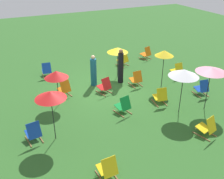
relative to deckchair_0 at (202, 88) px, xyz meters
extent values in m
plane|color=#2D6026|center=(4.15, -2.70, -0.37)|extent=(40.00, 40.00, 0.00)
cube|color=olive|center=(-0.22, -0.03, -0.35)|extent=(0.11, 0.76, 0.04)
cube|color=olive|center=(0.21, -0.08, -0.35)|extent=(0.11, 0.76, 0.04)
cube|color=#1947B7|center=(-0.02, -0.15, -0.10)|extent=(0.52, 0.48, 0.13)
cube|color=#1947B7|center=(0.01, 0.15, 0.18)|extent=(0.50, 0.29, 0.57)
cylinder|color=olive|center=(-0.03, -0.35, -0.17)|extent=(0.44, 0.07, 0.03)
cube|color=olive|center=(-0.49, -2.35, -0.35)|extent=(0.04, 0.76, 0.04)
cube|color=olive|center=(-0.05, -2.35, -0.35)|extent=(0.04, 0.76, 0.04)
cube|color=yellow|center=(-0.27, -2.45, -0.10)|extent=(0.48, 0.44, 0.13)
cube|color=yellow|center=(-0.27, -2.15, 0.18)|extent=(0.48, 0.25, 0.57)
cylinder|color=olive|center=(-0.27, -2.65, -0.17)|extent=(0.44, 0.03, 0.03)
cube|color=olive|center=(1.52, -5.19, -0.35)|extent=(0.27, 0.73, 0.04)
cube|color=olive|center=(1.94, -5.06, -0.35)|extent=(0.27, 0.73, 0.04)
cube|color=yellow|center=(1.76, -5.22, -0.10)|extent=(0.59, 0.56, 0.13)
cube|color=yellow|center=(1.67, -4.94, 0.18)|extent=(0.53, 0.38, 0.57)
cylinder|color=olive|center=(1.82, -5.41, -0.17)|extent=(0.43, 0.16, 0.03)
cube|color=olive|center=(6.14, -5.47, -0.35)|extent=(0.11, 0.76, 0.04)
cube|color=olive|center=(6.58, -5.52, -0.35)|extent=(0.11, 0.76, 0.04)
cube|color=#1947B7|center=(6.35, -5.60, -0.10)|extent=(0.52, 0.48, 0.13)
cube|color=#1947B7|center=(6.38, -5.30, 0.18)|extent=(0.50, 0.30, 0.57)
cylinder|color=olive|center=(6.33, -5.79, -0.17)|extent=(0.44, 0.07, 0.03)
cube|color=olive|center=(2.10, -0.17, -0.35)|extent=(0.16, 0.76, 0.04)
cube|color=olive|center=(2.53, -0.24, -0.35)|extent=(0.16, 0.76, 0.04)
cube|color=yellow|center=(2.30, -0.30, -0.10)|extent=(0.54, 0.50, 0.13)
cube|color=yellow|center=(2.35, -0.01, 0.18)|extent=(0.51, 0.32, 0.57)
cylinder|color=olive|center=(2.27, -0.50, -0.17)|extent=(0.44, 0.10, 0.03)
cube|color=olive|center=(4.04, -0.24, -0.35)|extent=(0.21, 0.75, 0.04)
cube|color=olive|center=(4.47, -0.15, -0.35)|extent=(0.21, 0.75, 0.04)
cube|color=#148C38|center=(4.28, -0.29, -0.10)|extent=(0.56, 0.53, 0.13)
cube|color=#148C38|center=(4.21, 0.00, 0.18)|extent=(0.52, 0.35, 0.57)
cylinder|color=olive|center=(4.32, -0.49, -0.17)|extent=(0.44, 0.13, 0.03)
cube|color=olive|center=(4.02, -2.33, -0.35)|extent=(0.26, 0.74, 0.04)
cube|color=olive|center=(4.44, -2.20, -0.35)|extent=(0.26, 0.74, 0.04)
cube|color=red|center=(4.26, -2.36, -0.10)|extent=(0.59, 0.55, 0.13)
cube|color=red|center=(4.17, -2.07, 0.18)|extent=(0.53, 0.38, 0.57)
cylinder|color=olive|center=(4.32, -2.55, -0.17)|extent=(0.43, 0.16, 0.03)
cube|color=olive|center=(6.17, 2.90, -0.35)|extent=(0.09, 0.76, 0.04)
cube|color=olive|center=(6.61, 2.93, -0.35)|extent=(0.09, 0.76, 0.04)
cube|color=yellow|center=(6.39, 2.81, -0.10)|extent=(0.51, 0.46, 0.13)
cube|color=yellow|center=(6.37, 3.11, 0.18)|extent=(0.50, 0.28, 0.57)
cylinder|color=olive|center=(6.41, 2.61, -0.17)|extent=(0.44, 0.06, 0.03)
cube|color=olive|center=(-0.40, -5.59, -0.35)|extent=(0.26, 0.74, 0.04)
cube|color=olive|center=(0.02, -5.46, -0.35)|extent=(0.26, 0.74, 0.04)
cube|color=orange|center=(-0.16, -5.62, -0.10)|extent=(0.59, 0.56, 0.13)
cube|color=orange|center=(-0.25, -5.34, 0.18)|extent=(0.53, 0.38, 0.57)
cylinder|color=olive|center=(-0.10, -5.82, -0.17)|extent=(0.43, 0.16, 0.03)
cube|color=olive|center=(5.90, -2.88, -0.35)|extent=(0.20, 0.75, 0.04)
cube|color=olive|center=(6.33, -2.78, -0.35)|extent=(0.20, 0.75, 0.04)
cube|color=orange|center=(6.14, -2.93, -0.10)|extent=(0.56, 0.53, 0.13)
cube|color=orange|center=(6.07, -2.63, 0.18)|extent=(0.52, 0.35, 0.57)
cylinder|color=olive|center=(6.18, -3.12, -0.17)|extent=(0.44, 0.13, 0.03)
cube|color=olive|center=(1.91, 2.50, -0.35)|extent=(0.24, 0.74, 0.04)
cube|color=olive|center=(2.34, 2.62, -0.35)|extent=(0.24, 0.74, 0.04)
cube|color=yellow|center=(2.15, 2.46, -0.10)|extent=(0.58, 0.55, 0.13)
cube|color=yellow|center=(2.07, 2.75, 0.18)|extent=(0.53, 0.37, 0.57)
cylinder|color=olive|center=(2.21, 2.27, -0.17)|extent=(0.43, 0.14, 0.03)
cube|color=olive|center=(2.16, -2.35, -0.35)|extent=(0.05, 0.76, 0.04)
cube|color=olive|center=(2.60, -2.34, -0.35)|extent=(0.05, 0.76, 0.04)
cube|color=orange|center=(2.38, -2.44, -0.10)|extent=(0.49, 0.44, 0.13)
cube|color=orange|center=(2.38, -2.14, 0.18)|extent=(0.48, 0.26, 0.57)
cylinder|color=olive|center=(2.39, -2.64, -0.17)|extent=(0.44, 0.04, 0.03)
cube|color=olive|center=(7.89, 0.07, -0.35)|extent=(0.15, 0.76, 0.04)
cube|color=olive|center=(8.32, 0.14, -0.35)|extent=(0.15, 0.76, 0.04)
cube|color=#1947B7|center=(8.12, 0.01, -0.10)|extent=(0.54, 0.50, 0.13)
cube|color=#1947B7|center=(8.07, 0.30, 0.18)|extent=(0.51, 0.31, 0.57)
cylinder|color=olive|center=(8.15, -0.19, -0.17)|extent=(0.44, 0.09, 0.03)
cylinder|color=black|center=(2.76, -3.73, 0.47)|extent=(0.03, 0.03, 1.68)
cone|color=yellow|center=(2.76, -3.73, 1.21)|extent=(1.15, 1.15, 0.26)
cylinder|color=black|center=(7.36, 0.37, 0.62)|extent=(0.03, 0.03, 1.97)
cone|color=red|center=(7.36, 0.37, 1.49)|extent=(1.11, 1.11, 0.27)
cylinder|color=black|center=(6.57, -2.04, 0.46)|extent=(0.03, 0.03, 1.65)
cone|color=red|center=(6.57, -2.04, 1.15)|extent=(1.05, 1.05, 0.32)
cylinder|color=black|center=(2.00, 0.82, 0.63)|extent=(0.03, 0.03, 2.00)
cone|color=white|center=(2.00, 0.82, 1.51)|extent=(1.25, 1.25, 0.30)
cylinder|color=black|center=(1.29, -1.53, 0.62)|extent=(0.03, 0.03, 1.98)
cone|color=yellow|center=(1.29, -1.53, 1.50)|extent=(0.93, 0.93, 0.28)
cylinder|color=black|center=(0.79, 1.08, 0.62)|extent=(0.03, 0.03, 1.98)
cone|color=pink|center=(0.79, 1.08, 1.53)|extent=(1.29, 1.29, 0.21)
cylinder|color=#195972|center=(4.37, -3.27, 0.36)|extent=(0.34, 0.34, 1.46)
sphere|color=tan|center=(4.37, -3.27, 1.19)|extent=(0.20, 0.20, 0.20)
cylinder|color=black|center=(2.95, -2.98, 0.46)|extent=(0.33, 0.33, 1.65)
sphere|color=brown|center=(2.95, -2.98, 1.38)|extent=(0.22, 0.22, 0.22)
camera|label=1|loc=(8.77, 8.39, 5.76)|focal=41.80mm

